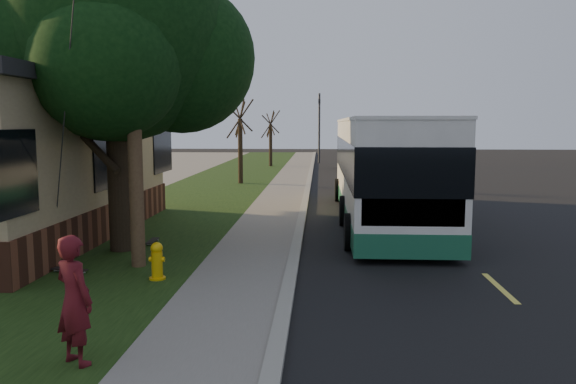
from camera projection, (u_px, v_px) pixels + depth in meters
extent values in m
plane|color=black|center=(290.00, 285.00, 10.87)|extent=(120.00, 120.00, 0.00)
cube|color=black|center=(413.00, 209.00, 20.56)|extent=(8.00, 80.00, 0.01)
cube|color=gray|center=(304.00, 207.00, 20.78)|extent=(0.25, 80.00, 0.12)
cube|color=slate|center=(277.00, 207.00, 20.84)|extent=(2.00, 80.00, 0.08)
cube|color=black|center=(184.00, 206.00, 21.03)|extent=(5.00, 80.00, 0.07)
cylinder|color=#E9B10C|center=(157.00, 265.00, 10.98)|extent=(0.22, 0.22, 0.55)
sphere|color=#E9B10C|center=(157.00, 248.00, 10.94)|extent=(0.24, 0.24, 0.24)
cylinder|color=#E9B10C|center=(157.00, 259.00, 10.96)|extent=(0.30, 0.10, 0.10)
cylinder|color=#E9B10C|center=(157.00, 259.00, 10.96)|extent=(0.10, 0.18, 0.10)
cylinder|color=#E9B10C|center=(157.00, 278.00, 11.01)|extent=(0.32, 0.32, 0.04)
cylinder|color=#473321|center=(132.00, 52.00, 11.50)|extent=(0.30, 0.30, 9.00)
cylinder|color=#2D2D30|center=(67.00, 86.00, 10.55)|extent=(2.52, 3.21, 7.60)
cylinder|color=black|center=(119.00, 167.00, 13.34)|extent=(0.56, 0.56, 4.00)
sphere|color=black|center=(114.00, 29.00, 12.95)|extent=(5.20, 5.20, 5.20)
sphere|color=black|center=(181.00, 59.00, 13.54)|extent=(3.60, 3.60, 3.60)
sphere|color=black|center=(56.00, 41.00, 12.66)|extent=(3.80, 3.80, 3.80)
sphere|color=black|center=(107.00, 63.00, 11.76)|extent=(3.20, 3.20, 3.20)
sphere|color=black|center=(111.00, 23.00, 14.33)|extent=(3.40, 3.40, 3.40)
cylinder|color=black|center=(240.00, 151.00, 28.70)|extent=(0.24, 0.24, 3.30)
cylinder|color=black|center=(240.00, 119.00, 28.51)|extent=(1.38, 0.57, 2.01)
cylinder|color=black|center=(240.00, 119.00, 28.51)|extent=(0.74, 1.21, 1.58)
cylinder|color=black|center=(240.00, 119.00, 28.51)|extent=(0.65, 1.05, 1.95)
cylinder|color=black|center=(240.00, 119.00, 28.51)|extent=(1.28, 0.53, 1.33)
cylinder|color=black|center=(240.00, 119.00, 28.51)|extent=(0.75, 1.21, 1.70)
cylinder|color=black|center=(271.00, 145.00, 40.59)|extent=(0.24, 0.24, 3.03)
cylinder|color=black|center=(271.00, 124.00, 40.40)|extent=(1.38, 0.57, 2.01)
cylinder|color=black|center=(271.00, 124.00, 40.40)|extent=(0.74, 1.21, 1.58)
cylinder|color=black|center=(271.00, 124.00, 40.40)|extent=(0.65, 1.05, 1.95)
cylinder|color=black|center=(271.00, 124.00, 40.40)|extent=(1.28, 0.53, 1.33)
cylinder|color=black|center=(271.00, 124.00, 40.40)|extent=(0.75, 1.21, 1.70)
cylinder|color=#2D2D30|center=(319.00, 129.00, 44.21)|extent=(0.16, 0.16, 5.50)
imported|color=black|center=(319.00, 106.00, 44.00)|extent=(0.18, 0.22, 1.10)
cube|color=silver|center=(383.00, 163.00, 17.93)|extent=(2.51, 12.04, 2.71)
cube|color=#1A5D3F|center=(382.00, 207.00, 18.10)|extent=(2.53, 12.06, 0.55)
cube|color=black|center=(383.00, 157.00, 17.91)|extent=(2.55, 12.08, 1.10)
cube|color=black|center=(413.00, 189.00, 12.01)|extent=(2.21, 0.06, 1.61)
cube|color=yellow|center=(415.00, 126.00, 11.86)|extent=(1.61, 0.06, 0.35)
cube|color=#FFF2CC|center=(377.00, 242.00, 12.18)|extent=(0.25, 0.04, 0.15)
cube|color=#FFF2CC|center=(447.00, 243.00, 12.10)|extent=(0.25, 0.04, 0.15)
cube|color=silver|center=(384.00, 120.00, 17.77)|extent=(2.56, 12.09, 0.08)
cylinder|color=black|center=(350.00, 232.00, 13.79)|extent=(0.28, 0.92, 0.92)
cylinder|color=black|center=(453.00, 233.00, 13.65)|extent=(0.28, 0.92, 0.92)
cylinder|color=black|center=(344.00, 211.00, 17.18)|extent=(0.28, 0.92, 0.92)
cylinder|color=black|center=(427.00, 211.00, 17.03)|extent=(0.28, 0.92, 0.92)
cylinder|color=black|center=(338.00, 190.00, 22.54)|extent=(0.28, 0.92, 0.92)
cylinder|color=black|center=(401.00, 190.00, 22.40)|extent=(0.28, 0.92, 0.92)
imported|color=#4E0F17|center=(74.00, 300.00, 7.04)|extent=(0.73, 0.66, 1.66)
cube|color=black|center=(153.00, 241.00, 14.37)|extent=(0.22, 0.75, 0.02)
cylinder|color=silver|center=(150.00, 244.00, 14.11)|extent=(0.17, 0.05, 0.05)
cylinder|color=silver|center=(155.00, 240.00, 14.63)|extent=(0.17, 0.05, 0.05)
cube|color=black|center=(69.00, 269.00, 11.50)|extent=(0.81, 0.38, 0.02)
cylinder|color=silver|center=(81.00, 272.00, 11.43)|extent=(0.09, 0.18, 0.05)
cylinder|color=silver|center=(58.00, 270.00, 11.59)|extent=(0.09, 0.18, 0.05)
imported|color=black|center=(361.00, 158.00, 38.30)|extent=(2.26, 4.88, 1.62)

